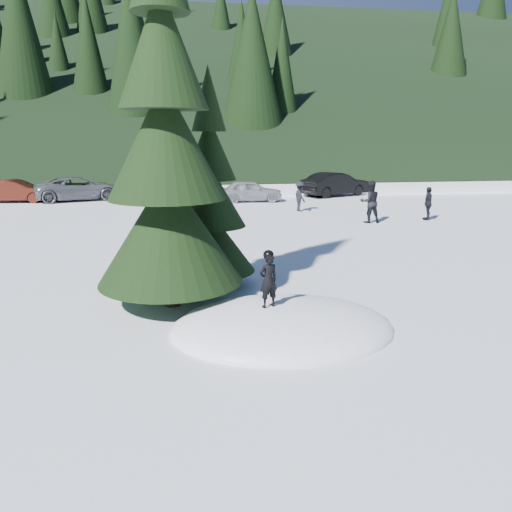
{
  "coord_description": "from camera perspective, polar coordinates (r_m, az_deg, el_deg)",
  "views": [
    {
      "loc": [
        -1.9,
        -9.14,
        3.74
      ],
      "look_at": [
        -0.28,
        1.71,
        1.1
      ],
      "focal_mm": 35.0,
      "sensor_mm": 36.0,
      "label": 1
    }
  ],
  "objects": [
    {
      "name": "ground",
      "position": [
        10.06,
        3.07,
        -8.32
      ],
      "size": [
        200.0,
        200.0,
        0.0
      ],
      "primitive_type": "plane",
      "color": "white",
      "rests_on": "ground"
    },
    {
      "name": "snow_mound",
      "position": [
        10.06,
        3.07,
        -8.32
      ],
      "size": [
        4.48,
        3.52,
        0.96
      ],
      "primitive_type": "ellipsoid",
      "color": "white",
      "rests_on": "ground"
    },
    {
      "name": "forest_hillside",
      "position": [
        63.77,
        -7.21,
        21.34
      ],
      "size": [
        200.0,
        60.0,
        25.0
      ],
      "primitive_type": null,
      "color": "black",
      "rests_on": "ground"
    },
    {
      "name": "spruce_tall",
      "position": [
        10.95,
        -10.24,
        11.12
      ],
      "size": [
        3.2,
        3.2,
        8.6
      ],
      "color": "#321E10",
      "rests_on": "ground"
    },
    {
      "name": "spruce_short",
      "position": [
        12.47,
        -5.22,
        5.93
      ],
      "size": [
        2.2,
        2.2,
        5.37
      ],
      "color": "#321E10",
      "rests_on": "ground"
    },
    {
      "name": "child_skier",
      "position": [
        9.68,
        1.42,
        -2.83
      ],
      "size": [
        0.45,
        0.37,
        1.07
      ],
      "primitive_type": "imported",
      "rotation": [
        0.0,
        0.0,
        3.48
      ],
      "color": "black",
      "rests_on": "snow_mound"
    },
    {
      "name": "adult_0",
      "position": [
        22.63,
        12.9,
        6.05
      ],
      "size": [
        0.9,
        0.71,
        1.85
      ],
      "primitive_type": "imported",
      "rotation": [
        0.0,
        0.0,
        3.13
      ],
      "color": "black",
      "rests_on": "ground"
    },
    {
      "name": "adult_1",
      "position": [
        24.13,
        19.06,
        5.7
      ],
      "size": [
        0.62,
        0.96,
        1.51
      ],
      "primitive_type": "imported",
      "rotation": [
        0.0,
        0.0,
        4.4
      ],
      "color": "black",
      "rests_on": "ground"
    },
    {
      "name": "adult_2",
      "position": [
        25.62,
        5.07,
        6.81
      ],
      "size": [
        0.71,
        1.06,
        1.52
      ],
      "primitive_type": "imported",
      "rotation": [
        0.0,
        0.0,
        1.73
      ],
      "color": "black",
      "rests_on": "ground"
    },
    {
      "name": "car_1",
      "position": [
        32.23,
        -25.69,
        6.71
      ],
      "size": [
        4.0,
        1.61,
        1.29
      ],
      "primitive_type": "imported",
      "rotation": [
        0.0,
        0.0,
        1.51
      ],
      "color": "#3E130B",
      "rests_on": "ground"
    },
    {
      "name": "car_2",
      "position": [
        31.77,
        -19.55,
        7.28
      ],
      "size": [
        5.51,
        3.72,
        1.4
      ],
      "primitive_type": "imported",
      "rotation": [
        0.0,
        0.0,
        1.87
      ],
      "color": "#56595E",
      "rests_on": "ground"
    },
    {
      "name": "car_3",
      "position": [
        29.64,
        -9.55,
        7.53
      ],
      "size": [
        5.39,
        3.33,
        1.46
      ],
      "primitive_type": "imported",
      "rotation": [
        0.0,
        0.0,
        1.3
      ],
      "color": "black",
      "rests_on": "ground"
    },
    {
      "name": "car_4",
      "position": [
        29.34,
        -0.66,
        7.46
      ],
      "size": [
        3.74,
        1.59,
        1.26
      ],
      "primitive_type": "imported",
      "rotation": [
        0.0,
        0.0,
        1.54
      ],
      "color": "gray",
      "rests_on": "ground"
    },
    {
      "name": "car_5",
      "position": [
        32.5,
        9.07,
        8.1
      ],
      "size": [
        4.82,
        3.32,
        1.51
      ],
      "primitive_type": "imported",
      "rotation": [
        0.0,
        0.0,
        1.99
      ],
      "color": "black",
      "rests_on": "ground"
    }
  ]
}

